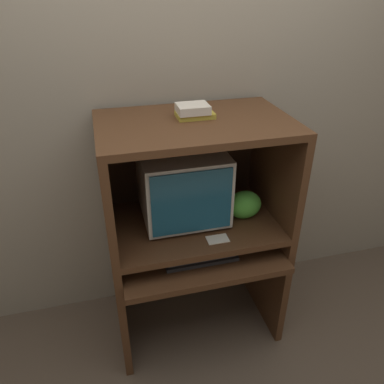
{
  "coord_description": "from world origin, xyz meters",
  "views": [
    {
      "loc": [
        -0.45,
        -1.35,
        1.95
      ],
      "look_at": [
        -0.02,
        0.3,
        0.96
      ],
      "focal_mm": 35.0,
      "sensor_mm": 36.0,
      "label": 1
    }
  ],
  "objects_px": {
    "snack_bag": "(244,205)",
    "book_stack": "(194,111)",
    "mouse": "(243,249)",
    "crt_monitor": "(182,184)",
    "keyboard": "(200,255)"
  },
  "relations": [
    {
      "from": "crt_monitor",
      "to": "keyboard",
      "type": "xyz_separation_m",
      "value": [
        0.04,
        -0.23,
        -0.32
      ]
    },
    {
      "from": "crt_monitor",
      "to": "snack_bag",
      "type": "bearing_deg",
      "value": -16.45
    },
    {
      "from": "crt_monitor",
      "to": "snack_bag",
      "type": "xyz_separation_m",
      "value": [
        0.33,
        -0.1,
        -0.13
      ]
    },
    {
      "from": "book_stack",
      "to": "mouse",
      "type": "bearing_deg",
      "value": -45.6
    },
    {
      "from": "keyboard",
      "to": "snack_bag",
      "type": "xyz_separation_m",
      "value": [
        0.29,
        0.13,
        0.19
      ]
    },
    {
      "from": "crt_monitor",
      "to": "keyboard",
      "type": "bearing_deg",
      "value": -80.85
    },
    {
      "from": "crt_monitor",
      "to": "keyboard",
      "type": "relative_size",
      "value": 1.15
    },
    {
      "from": "snack_bag",
      "to": "book_stack",
      "type": "distance_m",
      "value": 0.6
    },
    {
      "from": "keyboard",
      "to": "snack_bag",
      "type": "bearing_deg",
      "value": 24.14
    },
    {
      "from": "snack_bag",
      "to": "mouse",
      "type": "bearing_deg",
      "value": -109.06
    },
    {
      "from": "mouse",
      "to": "snack_bag",
      "type": "xyz_separation_m",
      "value": [
        0.05,
        0.14,
        0.19
      ]
    },
    {
      "from": "mouse",
      "to": "snack_bag",
      "type": "bearing_deg",
      "value": 70.94
    },
    {
      "from": "crt_monitor",
      "to": "book_stack",
      "type": "xyz_separation_m",
      "value": [
        0.06,
        -0.02,
        0.4
      ]
    },
    {
      "from": "crt_monitor",
      "to": "mouse",
      "type": "distance_m",
      "value": 0.49
    },
    {
      "from": "book_stack",
      "to": "snack_bag",
      "type": "bearing_deg",
      "value": -16.6
    }
  ]
}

